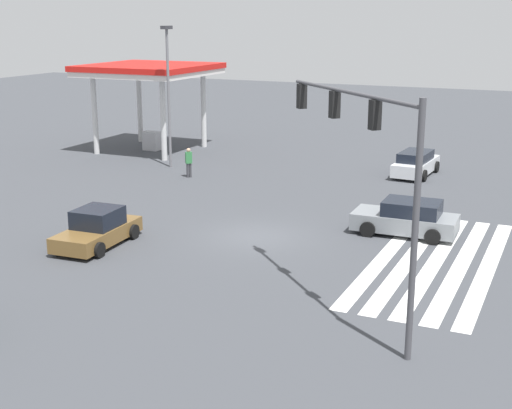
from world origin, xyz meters
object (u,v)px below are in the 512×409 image
at_px(car_0, 407,218).
at_px(car_2, 97,229).
at_px(traffic_signal_mast, 368,151).
at_px(car_5, 416,164).
at_px(street_light_pole_a, 168,85).
at_px(pedestrian, 189,161).

xyz_separation_m(car_0, car_2, (-6.66, 11.05, -0.04)).
bearing_deg(traffic_signal_mast, car_0, -40.05).
xyz_separation_m(car_5, street_light_pole_a, (-3.92, 14.18, 4.33)).
xyz_separation_m(car_5, pedestrian, (-5.96, 11.72, 0.26)).
distance_m(car_0, car_2, 12.90).
height_order(car_0, street_light_pole_a, street_light_pole_a).
bearing_deg(car_2, car_5, 151.02).
height_order(car_0, car_5, car_0).
relative_size(car_0, car_5, 0.98).
distance_m(car_2, pedestrian, 12.73).
bearing_deg(car_2, traffic_signal_mast, 73.58).
height_order(car_5, pedestrian, pedestrian).
bearing_deg(street_light_pole_a, car_2, -159.78).
height_order(car_2, car_5, car_2).
bearing_deg(street_light_pole_a, pedestrian, -129.68).
bearing_deg(car_0, traffic_signal_mast, 93.58).
relative_size(car_2, street_light_pole_a, 0.50).
height_order(car_2, street_light_pole_a, street_light_pole_a).
distance_m(car_0, pedestrian, 15.04).
bearing_deg(car_2, pedestrian, -170.24).
bearing_deg(street_light_pole_a, car_5, -74.54).
height_order(car_2, pedestrian, pedestrian).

